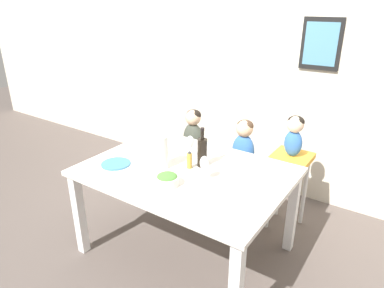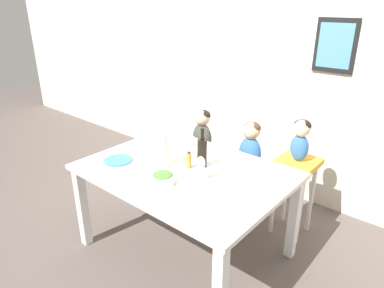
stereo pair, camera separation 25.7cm
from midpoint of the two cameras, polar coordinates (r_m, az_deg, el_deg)
ground_plane at (r=3.00m, az=-3.49°, el=-17.11°), size 14.00×14.00×0.00m
wall_back at (r=3.57m, az=10.26°, el=13.17°), size 10.00×0.09×2.70m
dining_table at (r=2.63m, az=-3.83°, el=-6.05°), size 1.52×1.10×0.75m
chair_far_left at (r=3.56m, az=-1.90°, el=-2.72°), size 0.37×0.42×0.47m
chair_far_center at (r=3.29m, az=6.07°, el=-5.06°), size 0.37×0.42×0.47m
chair_right_highchair at (r=3.07m, az=13.66°, el=-4.61°), size 0.32×0.36×0.70m
person_child_left at (r=3.43m, az=-1.96°, el=2.23°), size 0.22×0.16×0.47m
person_child_center at (r=3.16m, az=6.33°, el=0.22°), size 0.22×0.16×0.47m
person_baby_right at (r=2.92m, az=14.34°, el=1.87°), size 0.15×0.15×0.35m
wine_bottle at (r=2.59m, az=-1.13°, el=-1.32°), size 0.07×0.07×0.31m
paper_towel_roll at (r=2.59m, az=-8.07°, el=-1.37°), size 0.12×0.12×0.26m
wine_glass_near at (r=2.38m, az=-1.01°, el=-3.35°), size 0.06×0.06×0.19m
wine_glass_far at (r=2.73m, az=-3.01°, el=0.19°), size 0.06×0.06×0.19m
salad_bowl_large at (r=2.38m, az=-7.27°, el=-5.94°), size 0.17×0.17×0.09m
dinner_plate_front_left at (r=2.75m, az=-15.21°, el=-3.26°), size 0.23×0.23×0.01m
dinner_plate_back_left at (r=3.06m, az=-5.97°, el=0.11°), size 0.23×0.23×0.01m
condiment_bottle_hot_sauce at (r=2.58m, az=-3.28°, el=-2.72°), size 0.04×0.04×0.14m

